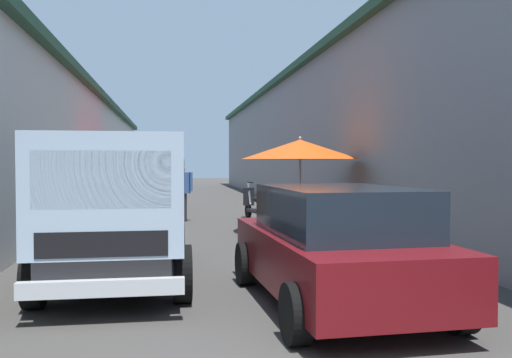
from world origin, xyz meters
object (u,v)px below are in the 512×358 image
(vendor_by_crates, at_px, (182,188))
(parked_scooter, at_px, (254,205))
(fruit_stall_far_right, at_px, (118,169))
(fruit_stall_near_right, at_px, (141,164))
(delivery_truck, at_px, (115,215))
(hatchback_car, at_px, (335,245))
(fruit_stall_far_left, at_px, (300,156))

(vendor_by_crates, relative_size, parked_scooter, 1.00)
(fruit_stall_far_right, height_order, vendor_by_crates, fruit_stall_far_right)
(fruit_stall_near_right, distance_m, vendor_by_crates, 5.09)
(delivery_truck, bearing_deg, fruit_stall_near_right, 1.48)
(vendor_by_crates, bearing_deg, parked_scooter, -84.94)
(fruit_stall_far_right, xyz_separation_m, hatchback_car, (-11.79, -3.63, -0.80))
(fruit_stall_far_right, relative_size, vendor_by_crates, 1.36)
(fruit_stall_near_right, bearing_deg, fruit_stall_far_left, -152.72)
(fruit_stall_far_left, height_order, hatchback_car, fruit_stall_far_left)
(fruit_stall_near_right, distance_m, hatchback_car, 15.08)
(fruit_stall_near_right, relative_size, hatchback_car, 0.57)
(fruit_stall_far_left, bearing_deg, fruit_stall_near_right, 27.28)
(fruit_stall_far_left, xyz_separation_m, delivery_truck, (-5.46, 3.85, -0.86))
(fruit_stall_far_left, distance_m, parked_scooter, 3.85)
(fruit_stall_far_right, bearing_deg, vendor_by_crates, -133.34)
(vendor_by_crates, xyz_separation_m, parked_scooter, (0.19, -2.20, -0.53))
(fruit_stall_far_right, bearing_deg, fruit_stall_far_left, -137.45)
(fruit_stall_near_right, relative_size, delivery_truck, 0.46)
(fruit_stall_far_right, bearing_deg, fruit_stall_near_right, -11.07)
(fruit_stall_near_right, xyz_separation_m, fruit_stall_far_right, (-2.95, 0.58, -0.15))
(fruit_stall_far_right, relative_size, fruit_stall_far_left, 0.80)
(hatchback_car, bearing_deg, vendor_by_crates, 9.36)
(hatchback_car, height_order, parked_scooter, hatchback_car)
(delivery_truck, distance_m, vendor_by_crates, 8.85)
(delivery_truck, height_order, vendor_by_crates, delivery_truck)
(fruit_stall_near_right, distance_m, delivery_truck, 13.64)
(parked_scooter, bearing_deg, fruit_stall_far_right, 68.05)
(delivery_truck, bearing_deg, fruit_stall_far_right, 4.97)
(fruit_stall_near_right, bearing_deg, hatchback_car, -168.29)
(parked_scooter, bearing_deg, vendor_by_crates, 95.06)
(fruit_stall_far_left, bearing_deg, parked_scooter, 9.49)
(fruit_stall_near_right, height_order, delivery_truck, fruit_stall_near_right)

